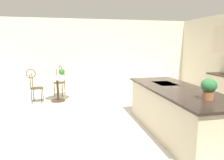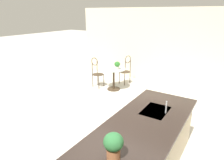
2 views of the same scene
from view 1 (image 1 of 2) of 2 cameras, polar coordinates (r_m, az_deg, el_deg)
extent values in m
plane|color=beige|center=(4.42, 5.06, -13.76)|extent=(40.00, 40.00, 0.00)
cube|color=beige|center=(8.22, -3.76, 6.88)|extent=(0.12, 7.80, 2.70)
cube|color=beige|center=(4.33, 17.29, -8.44)|extent=(2.70, 0.96, 0.88)
cube|color=#2D231E|center=(4.21, 17.61, -2.48)|extent=(2.80, 1.06, 0.04)
cube|color=#B2B5BA|center=(4.68, 14.27, -1.05)|extent=(0.56, 0.40, 0.03)
cylinder|color=#3D2D1E|center=(6.78, -14.49, -5.46)|extent=(0.44, 0.44, 0.03)
cylinder|color=#3D2D1E|center=(6.70, -14.62, -2.47)|extent=(0.07, 0.07, 0.69)
cylinder|color=#B2C6C1|center=(6.64, -14.76, 0.53)|extent=(0.80, 0.80, 0.01)
cylinder|color=#3D2D1E|center=(7.26, -13.43, -2.72)|extent=(0.03, 0.03, 0.45)
cylinder|color=#3D2D1E|center=(7.35, -15.51, -2.66)|extent=(0.03, 0.03, 0.45)
cylinder|color=#3D2D1E|center=(7.52, -12.78, -2.27)|extent=(0.03, 0.03, 0.45)
cylinder|color=#3D2D1E|center=(7.60, -14.80, -2.21)|extent=(0.03, 0.03, 0.45)
cylinder|color=#3D2D1E|center=(7.39, -14.21, -0.68)|extent=(0.47, 0.47, 0.02)
cylinder|color=#3D2D1E|center=(7.45, -12.97, 1.14)|extent=(0.03, 0.03, 0.45)
cylinder|color=#3D2D1E|center=(7.53, -14.85, 1.15)|extent=(0.03, 0.03, 0.45)
torus|color=#3D2D1E|center=(7.46, -13.99, 2.85)|extent=(0.28, 0.10, 0.28)
cylinder|color=#3D2D1E|center=(6.83, -18.37, -3.74)|extent=(0.03, 0.03, 0.45)
cylinder|color=#3D2D1E|center=(6.56, -18.76, -4.30)|extent=(0.03, 0.03, 0.45)
cylinder|color=#3D2D1E|center=(6.88, -20.68, -3.77)|extent=(0.03, 0.03, 0.45)
cylinder|color=#3D2D1E|center=(6.61, -21.15, -4.33)|extent=(0.03, 0.03, 0.45)
cylinder|color=#3D2D1E|center=(6.67, -19.86, -2.07)|extent=(0.40, 0.40, 0.02)
cylinder|color=#3D2D1E|center=(6.78, -21.00, -0.09)|extent=(0.03, 0.03, 0.45)
cylinder|color=#3D2D1E|center=(6.53, -21.46, -0.48)|extent=(0.03, 0.03, 0.45)
torus|color=#3D2D1E|center=(6.63, -21.35, 1.63)|extent=(0.04, 0.28, 0.28)
cylinder|color=#B2B5BA|center=(4.75, 16.28, 0.52)|extent=(0.02, 0.02, 0.22)
cylinder|color=beige|center=(6.61, -13.57, 1.07)|extent=(0.13, 0.13, 0.10)
ellipsoid|color=#2D742A|center=(6.60, -13.62, 2.17)|extent=(0.19, 0.19, 0.17)
cylinder|color=#9E603D|center=(3.51, 24.82, -3.91)|extent=(0.16, 0.16, 0.13)
ellipsoid|color=#2E6F3B|center=(3.48, 25.01, -1.34)|extent=(0.23, 0.23, 0.21)
camera|label=2|loc=(3.39, 60.71, 18.24)|focal=31.99mm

